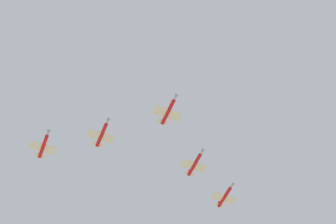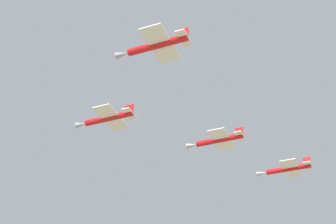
{
  "view_description": "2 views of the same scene",
  "coord_description": "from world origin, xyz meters",
  "px_view_note": "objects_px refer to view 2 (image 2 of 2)",
  "views": [
    {
      "loc": [
        76.68,
        58.3,
        3.79
      ],
      "look_at": [
        -13.32,
        -17.08,
        159.85
      ],
      "focal_mm": 61.7,
      "sensor_mm": 36.0,
      "label": 1
    },
    {
      "loc": [
        -101.62,
        -19.56,
        103.57
      ],
      "look_at": [
        -10.2,
        -29.67,
        164.32
      ],
      "focal_mm": 54.16,
      "sensor_mm": 36.0,
      "label": 2
    }
  ],
  "objects_px": {
    "jet_lead": "(108,118)",
    "jet_starboard_inner": "(218,140)",
    "jet_starboard_outer": "(287,169)",
    "jet_port_inner": "(156,45)"
  },
  "relations": [
    {
      "from": "jet_lead",
      "to": "jet_port_inner",
      "type": "bearing_deg",
      "value": -134.01
    },
    {
      "from": "jet_port_inner",
      "to": "jet_lead",
      "type": "bearing_deg",
      "value": 45.99
    },
    {
      "from": "jet_lead",
      "to": "jet_starboard_outer",
      "type": "height_order",
      "value": "jet_lead"
    },
    {
      "from": "jet_lead",
      "to": "jet_starboard_inner",
      "type": "distance_m",
      "value": 25.49
    },
    {
      "from": "jet_port_inner",
      "to": "jet_starboard_inner",
      "type": "relative_size",
      "value": 1.0
    },
    {
      "from": "jet_lead",
      "to": "jet_starboard_inner",
      "type": "relative_size",
      "value": 1.0
    },
    {
      "from": "jet_starboard_outer",
      "to": "jet_port_inner",
      "type": "bearing_deg",
      "value": 167.43
    },
    {
      "from": "jet_lead",
      "to": "jet_starboard_inner",
      "type": "xyz_separation_m",
      "value": [
        6.96,
        -24.52,
        0.45
      ]
    },
    {
      "from": "jet_lead",
      "to": "jet_starboard_inner",
      "type": "height_order",
      "value": "jet_starboard_inner"
    },
    {
      "from": "jet_lead",
      "to": "jet_starboard_inner",
      "type": "bearing_deg",
      "value": -45.99
    }
  ]
}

